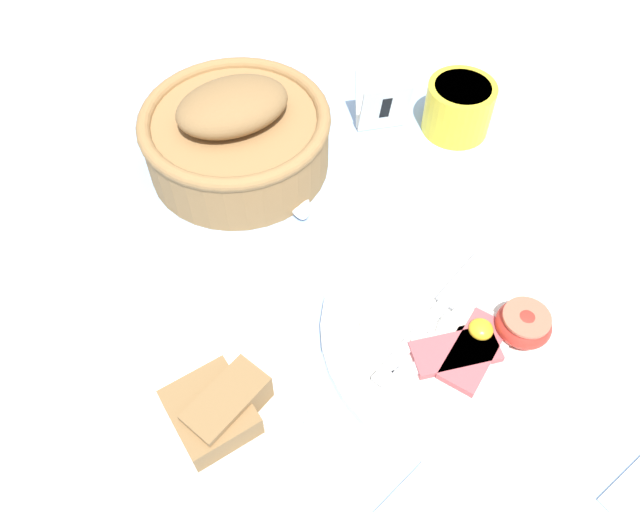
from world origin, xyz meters
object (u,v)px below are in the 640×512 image
sugar_cup (459,107)px  breakfast_plate (465,331)px  number_card (382,103)px  bread_basket (236,134)px  teaspoon_by_saucer (302,215)px  bread_plate (213,395)px

sugar_cup → breakfast_plate: bearing=-104.8°
sugar_cup → number_card: number_card is taller
sugar_cup → bread_basket: size_ratio=0.38×
breakfast_plate → teaspoon_by_saucer: breakfast_plate is taller
breakfast_plate → bread_plate: size_ratio=1.48×
sugar_cup → teaspoon_by_saucer: 0.24m
bread_plate → bread_basket: (0.05, 0.30, 0.03)m
breakfast_plate → teaspoon_by_saucer: size_ratio=1.39×
teaspoon_by_saucer → breakfast_plate: bearing=-149.3°
bread_plate → bread_basket: 0.30m
breakfast_plate → number_card: size_ratio=3.65×
bread_plate → teaspoon_by_saucer: (0.11, 0.20, -0.01)m
number_card → breakfast_plate: bearing=-89.9°
sugar_cup → bread_basket: bread_basket is taller
bread_plate → number_card: 0.41m
bread_basket → number_card: size_ratio=2.93×
bread_plate → number_card: bearing=56.1°
sugar_cup → teaspoon_by_saucer: (-0.21, -0.12, -0.03)m
number_card → teaspoon_by_saucer: number_card is taller
sugar_cup → teaspoon_by_saucer: size_ratio=0.42×
teaspoon_by_saucer → bread_plate: bearing=145.1°
bread_plate → sugar_cup: size_ratio=2.20×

